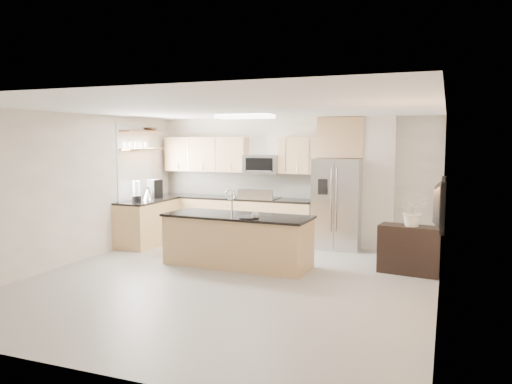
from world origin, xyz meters
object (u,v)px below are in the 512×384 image
at_px(range, 260,219).
at_px(cup, 256,216).
at_px(island, 237,240).
at_px(flower_vase, 413,204).
at_px(coffee_maker, 155,189).
at_px(kettle, 148,194).
at_px(blender, 137,193).
at_px(bowl, 151,129).
at_px(television, 434,203).
at_px(refrigerator, 338,204).
at_px(platter, 248,217).
at_px(microwave, 262,164).
at_px(credenza, 410,250).

bearing_deg(range, cup, -71.16).
height_order(island, flower_vase, flower_vase).
bearing_deg(coffee_maker, range, 19.56).
xyz_separation_m(kettle, flower_vase, (5.20, -0.46, 0.10)).
xyz_separation_m(blender, flower_vase, (5.25, -0.14, 0.04)).
distance_m(blender, bowl, 1.53).
bearing_deg(television, range, 48.36).
distance_m(range, kettle, 2.38).
xyz_separation_m(range, blender, (-2.07, -1.44, 0.63)).
bearing_deg(refrigerator, platter, -114.27).
height_order(microwave, bowl, bowl).
bearing_deg(bowl, platter, -29.83).
bearing_deg(refrigerator, blender, -159.57).
bearing_deg(bowl, coffee_maker, -38.84).
distance_m(credenza, bowl, 5.82).
distance_m(microwave, platter, 2.60).
bearing_deg(credenza, island, -161.53).
bearing_deg(island, television, -16.65).
bearing_deg(cup, island, 150.13).
height_order(refrigerator, cup, refrigerator).
bearing_deg(kettle, refrigerator, 16.28).
xyz_separation_m(cup, flower_vase, (2.40, 0.71, 0.22)).
xyz_separation_m(range, bowl, (-2.25, -0.62, 1.91)).
bearing_deg(television, bowl, 66.53).
distance_m(refrigerator, cup, 2.41).
bearing_deg(blender, kettle, 80.99).
height_order(microwave, coffee_maker, microwave).
distance_m(blender, coffee_maker, 0.69).
relative_size(platter, coffee_maker, 0.88).
xyz_separation_m(refrigerator, cup, (-0.88, -2.24, 0.03)).
height_order(credenza, bowl, bowl).
height_order(microwave, platter, microwave).
height_order(platter, coffee_maker, coffee_maker).
height_order(island, credenza, island).
relative_size(kettle, flower_vase, 0.37).
relative_size(platter, television, 0.32).
bearing_deg(kettle, island, -21.14).
bearing_deg(cup, blender, 163.42).
relative_size(range, platter, 3.32).
bearing_deg(microwave, kettle, -148.39).
xyz_separation_m(credenza, kettle, (-5.17, 0.40, 0.65)).
height_order(refrigerator, kettle, refrigerator).
relative_size(island, flower_vase, 3.50).
height_order(island, bowl, bowl).
bearing_deg(flower_vase, blender, 178.47).
bearing_deg(credenza, refrigerator, 143.10).
xyz_separation_m(microwave, bowl, (-2.25, -0.74, 0.75)).
distance_m(kettle, bowl, 1.45).
distance_m(island, platter, 0.59).
distance_m(kettle, television, 5.89).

